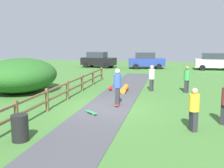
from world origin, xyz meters
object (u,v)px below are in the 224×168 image
(trash_bin, at_px, (20,128))
(skateboard_loose, at_px, (91,112))
(parked_car_black, at_px, (98,60))
(bystander_white, at_px, (152,77))
(parked_car_white, at_px, (214,62))
(skater_fallen, at_px, (123,89))
(parked_car_blue, at_px, (146,60))
(bush_large, at_px, (21,75))
(bystander_green, at_px, (187,78))
(bystander_yellow, at_px, (194,108))
(skater_riding, at_px, (117,85))

(trash_bin, relative_size, skateboard_loose, 1.24)
(parked_car_black, bearing_deg, bystander_white, -62.25)
(parked_car_white, bearing_deg, skater_fallen, -117.39)
(trash_bin, distance_m, parked_car_blue, 24.35)
(parked_car_blue, bearing_deg, bush_large, -111.94)
(bystander_green, bearing_deg, bush_large, -169.19)
(trash_bin, bearing_deg, skateboard_loose, 69.26)
(bush_large, relative_size, bystander_green, 3.06)
(parked_car_white, bearing_deg, bush_large, -130.90)
(bystander_yellow, bearing_deg, trash_bin, -158.56)
(skater_riding, distance_m, bystander_green, 5.72)
(skater_riding, height_order, parked_car_blue, parked_car_blue)
(skater_fallen, distance_m, bystander_white, 2.03)
(skater_riding, distance_m, skater_fallen, 3.95)
(bush_large, height_order, parked_car_blue, bush_large)
(bystander_green, bearing_deg, trash_bin, -120.95)
(skateboard_loose, relative_size, parked_car_black, 0.17)
(bystander_green, bearing_deg, parked_car_blue, 104.92)
(parked_car_black, bearing_deg, bystander_green, -55.92)
(bystander_yellow, height_order, parked_car_black, parked_car_black)
(skater_riding, xyz_separation_m, bystander_white, (1.42, 4.51, -0.14))
(bush_large, bearing_deg, bystander_yellow, -28.42)
(parked_car_blue, bearing_deg, parked_car_black, 179.83)
(bystander_yellow, bearing_deg, skateboard_loose, 162.20)
(parked_car_black, xyz_separation_m, parked_car_white, (13.57, -0.01, 0.00))
(bystander_white, distance_m, parked_car_black, 16.22)
(bystander_green, distance_m, parked_car_blue, 14.95)
(skater_riding, distance_m, skateboard_loose, 2.21)
(parked_car_blue, height_order, parked_car_black, same)
(bystander_yellow, relative_size, bystander_white, 0.95)
(trash_bin, relative_size, parked_car_black, 0.21)
(bush_large, bearing_deg, bystander_green, 10.81)
(trash_bin, bearing_deg, bystander_white, 69.81)
(bush_large, xyz_separation_m, trash_bin, (4.59, -7.81, -0.65))
(bush_large, bearing_deg, parked_car_black, 87.61)
(parked_car_black, height_order, parked_car_white, same)
(parked_car_blue, distance_m, parked_car_white, 7.63)
(bush_large, bearing_deg, trash_bin, -59.56)
(bystander_green, bearing_deg, parked_car_black, 124.08)
(trash_bin, xyz_separation_m, skater_riding, (2.23, 5.41, 0.63))
(bush_large, height_order, bystander_white, bush_large)
(skater_riding, xyz_separation_m, bystander_yellow, (3.47, -3.17, -0.19))
(bush_large, distance_m, skater_fallen, 6.69)
(skater_fallen, height_order, bystander_white, bystander_white)
(skater_fallen, bearing_deg, parked_car_black, 111.05)
(bystander_green, distance_m, parked_car_white, 14.94)
(skater_fallen, height_order, bystander_yellow, bystander_yellow)
(trash_bin, height_order, parked_car_black, parked_car_black)
(bush_large, bearing_deg, bystander_white, 14.39)
(trash_bin, height_order, bystander_yellow, bystander_yellow)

